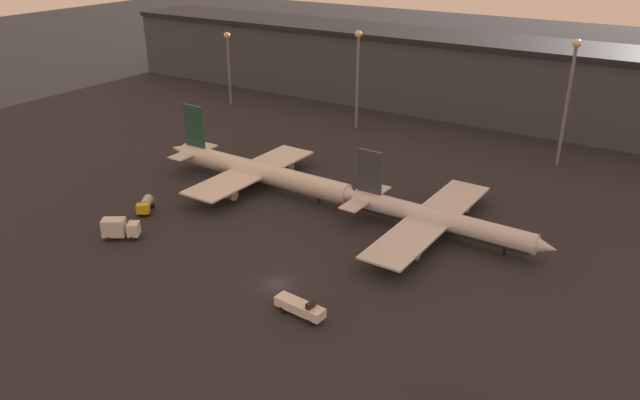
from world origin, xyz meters
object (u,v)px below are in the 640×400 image
object	(u,v)px
airplane_0	(257,171)
service_vehicle_3	(145,205)
airplane_1	(436,219)
service_vehicle_1	(300,307)
service_vehicle_2	(119,228)

from	to	relation	value
airplane_0	service_vehicle_3	xyz separation A→B (m)	(-10.11, -20.67, -1.88)
airplane_1	service_vehicle_3	xyz separation A→B (m)	(-48.86, -19.89, -1.59)
service_vehicle_1	service_vehicle_2	xyz separation A→B (m)	(-38.41, 2.37, 0.65)
service_vehicle_1	service_vehicle_2	world-z (taller)	service_vehicle_2
airplane_1	service_vehicle_2	bearing A→B (deg)	-144.92
airplane_0	airplane_1	bearing A→B (deg)	0.23
airplane_0	service_vehicle_2	world-z (taller)	airplane_0
airplane_1	service_vehicle_1	world-z (taller)	airplane_1
airplane_0	service_vehicle_1	size ratio (longest dim) A/B	6.35
service_vehicle_2	airplane_0	bearing A→B (deg)	45.58
airplane_0	service_vehicle_2	size ratio (longest dim) A/B	7.71
airplane_1	service_vehicle_1	xyz separation A→B (m)	(-6.13, -32.07, -1.73)
airplane_1	service_vehicle_3	world-z (taller)	airplane_1
airplane_1	service_vehicle_2	xyz separation A→B (m)	(-44.55, -29.71, -1.07)
airplane_0	airplane_1	xyz separation A→B (m)	(38.75, -0.78, -0.29)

